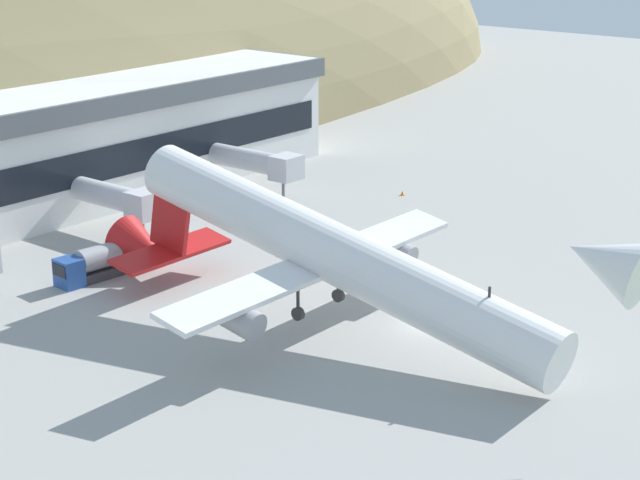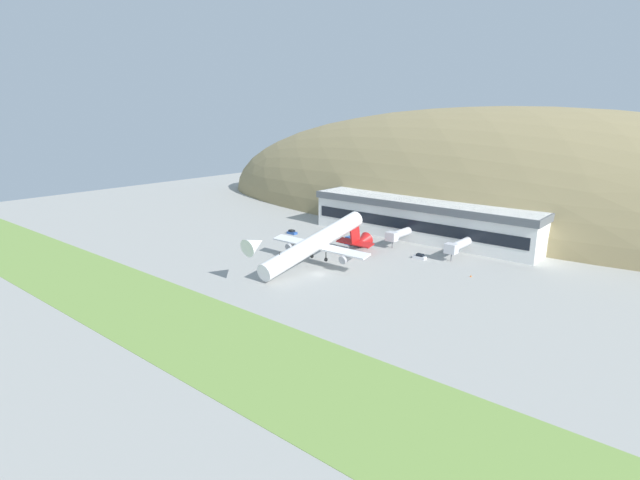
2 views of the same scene
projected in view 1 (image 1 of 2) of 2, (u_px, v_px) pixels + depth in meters
ground_plane at (423, 326)px, 88.95m from camera, size 379.44×379.44×0.00m
terminal_building at (32, 143)px, 120.49m from camera, size 82.01×19.25×13.40m
jetway_1 at (121, 199)px, 111.64m from camera, size 3.38×11.84×5.43m
jetway_2 at (259, 162)px, 126.86m from camera, size 3.38×12.91×5.43m
cargo_airplane at (328, 255)px, 86.20m from camera, size 33.62×51.97×14.50m
service_car_0 at (261, 216)px, 117.20m from camera, size 3.97×1.74×1.58m
fuel_truck at (89, 265)px, 99.06m from camera, size 6.59×2.81×3.16m
traffic_cone_0 at (402, 193)px, 127.64m from camera, size 0.52×0.52×0.58m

